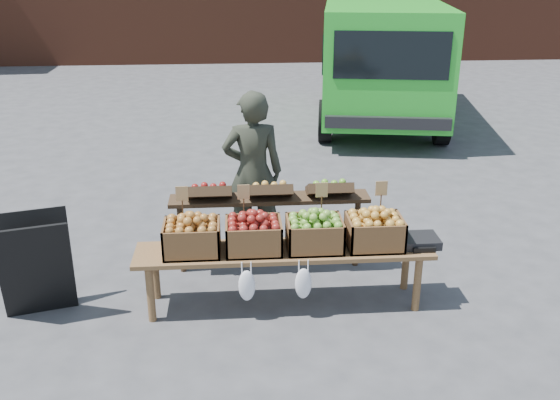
{
  "coord_description": "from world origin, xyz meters",
  "views": [
    {
      "loc": [
        -1.48,
        -5.55,
        3.09
      ],
      "look_at": [
        -1.06,
        0.02,
        0.85
      ],
      "focal_mm": 40.0,
      "sensor_mm": 36.0,
      "label": 1
    }
  ],
  "objects_px": {
    "back_table": "(270,222)",
    "crate_red_apples": "(315,234)",
    "weighing_scale": "(419,241)",
    "crate_golden_apples": "(192,238)",
    "delivery_van": "(380,63)",
    "vendor": "(253,173)",
    "display_bench": "(284,277)",
    "crate_green_apples": "(375,232)",
    "chalkboard_sign": "(36,265)",
    "crate_russet_pears": "(254,236)"
  },
  "relations": [
    {
      "from": "chalkboard_sign",
      "to": "crate_red_apples",
      "type": "bearing_deg",
      "value": -15.81
    },
    {
      "from": "back_table",
      "to": "vendor",
      "type": "bearing_deg",
      "value": 106.98
    },
    {
      "from": "delivery_van",
      "to": "crate_red_apples",
      "type": "relative_size",
      "value": 9.97
    },
    {
      "from": "back_table",
      "to": "display_bench",
      "type": "xyz_separation_m",
      "value": [
        0.09,
        -0.72,
        -0.24
      ]
    },
    {
      "from": "chalkboard_sign",
      "to": "back_table",
      "type": "xyz_separation_m",
      "value": [
        2.14,
        0.67,
        0.05
      ]
    },
    {
      "from": "back_table",
      "to": "crate_russet_pears",
      "type": "bearing_deg",
      "value": -104.61
    },
    {
      "from": "back_table",
      "to": "crate_green_apples",
      "type": "distance_m",
      "value": 1.18
    },
    {
      "from": "delivery_van",
      "to": "crate_golden_apples",
      "type": "height_order",
      "value": "delivery_van"
    },
    {
      "from": "crate_golden_apples",
      "to": "crate_red_apples",
      "type": "bearing_deg",
      "value": 0.0
    },
    {
      "from": "vendor",
      "to": "back_table",
      "type": "xyz_separation_m",
      "value": [
        0.15,
        -0.49,
        -0.37
      ]
    },
    {
      "from": "weighing_scale",
      "to": "delivery_van",
      "type": "bearing_deg",
      "value": 80.45
    },
    {
      "from": "crate_red_apples",
      "to": "display_bench",
      "type": "bearing_deg",
      "value": 180.0
    },
    {
      "from": "back_table",
      "to": "crate_red_apples",
      "type": "distance_m",
      "value": 0.83
    },
    {
      "from": "vendor",
      "to": "weighing_scale",
      "type": "xyz_separation_m",
      "value": [
        1.49,
        -1.21,
        -0.28
      ]
    },
    {
      "from": "vendor",
      "to": "crate_red_apples",
      "type": "distance_m",
      "value": 1.32
    },
    {
      "from": "crate_russet_pears",
      "to": "crate_red_apples",
      "type": "distance_m",
      "value": 0.55
    },
    {
      "from": "display_bench",
      "to": "chalkboard_sign",
      "type": "bearing_deg",
      "value": 178.82
    },
    {
      "from": "crate_red_apples",
      "to": "weighing_scale",
      "type": "height_order",
      "value": "crate_red_apples"
    },
    {
      "from": "back_table",
      "to": "weighing_scale",
      "type": "relative_size",
      "value": 6.18
    },
    {
      "from": "crate_green_apples",
      "to": "back_table",
      "type": "bearing_deg",
      "value": 141.72
    },
    {
      "from": "delivery_van",
      "to": "crate_red_apples",
      "type": "distance_m",
      "value": 7.01
    },
    {
      "from": "back_table",
      "to": "weighing_scale",
      "type": "bearing_deg",
      "value": -28.3
    },
    {
      "from": "vendor",
      "to": "crate_green_apples",
      "type": "relative_size",
      "value": 3.55
    },
    {
      "from": "chalkboard_sign",
      "to": "weighing_scale",
      "type": "bearing_deg",
      "value": -15.51
    },
    {
      "from": "weighing_scale",
      "to": "vendor",
      "type": "bearing_deg",
      "value": 140.88
    },
    {
      "from": "crate_russet_pears",
      "to": "weighing_scale",
      "type": "distance_m",
      "value": 1.53
    },
    {
      "from": "vendor",
      "to": "crate_golden_apples",
      "type": "distance_m",
      "value": 1.36
    },
    {
      "from": "back_table",
      "to": "crate_green_apples",
      "type": "height_order",
      "value": "back_table"
    },
    {
      "from": "back_table",
      "to": "crate_red_apples",
      "type": "xyz_separation_m",
      "value": [
        0.36,
        -0.72,
        0.19
      ]
    },
    {
      "from": "display_bench",
      "to": "crate_russet_pears",
      "type": "bearing_deg",
      "value": 180.0
    },
    {
      "from": "delivery_van",
      "to": "crate_green_apples",
      "type": "height_order",
      "value": "delivery_van"
    },
    {
      "from": "chalkboard_sign",
      "to": "crate_golden_apples",
      "type": "xyz_separation_m",
      "value": [
        1.4,
        -0.05,
        0.24
      ]
    },
    {
      "from": "chalkboard_sign",
      "to": "display_bench",
      "type": "xyz_separation_m",
      "value": [
        2.23,
        -0.05,
        -0.19
      ]
    },
    {
      "from": "chalkboard_sign",
      "to": "crate_russet_pears",
      "type": "relative_size",
      "value": 1.88
    },
    {
      "from": "delivery_van",
      "to": "weighing_scale",
      "type": "distance_m",
      "value": 6.79
    },
    {
      "from": "back_table",
      "to": "weighing_scale",
      "type": "xyz_separation_m",
      "value": [
        1.34,
        -0.72,
        0.09
      ]
    },
    {
      "from": "chalkboard_sign",
      "to": "crate_russet_pears",
      "type": "height_order",
      "value": "chalkboard_sign"
    },
    {
      "from": "delivery_van",
      "to": "crate_golden_apples",
      "type": "distance_m",
      "value": 7.42
    },
    {
      "from": "crate_russet_pears",
      "to": "vendor",
      "type": "bearing_deg",
      "value": 88.18
    },
    {
      "from": "crate_golden_apples",
      "to": "crate_russet_pears",
      "type": "distance_m",
      "value": 0.55
    },
    {
      "from": "delivery_van",
      "to": "weighing_scale",
      "type": "xyz_separation_m",
      "value": [
        -1.12,
        -6.68,
        -0.51
      ]
    },
    {
      "from": "crate_golden_apples",
      "to": "delivery_van",
      "type": "bearing_deg",
      "value": 64.41
    },
    {
      "from": "crate_green_apples",
      "to": "chalkboard_sign",
      "type": "bearing_deg",
      "value": 179.14
    },
    {
      "from": "display_bench",
      "to": "crate_green_apples",
      "type": "bearing_deg",
      "value": 0.0
    },
    {
      "from": "crate_golden_apples",
      "to": "crate_russet_pears",
      "type": "relative_size",
      "value": 1.0
    },
    {
      "from": "delivery_van",
      "to": "chalkboard_sign",
      "type": "xyz_separation_m",
      "value": [
        -4.6,
        -6.63,
        -0.65
      ]
    },
    {
      "from": "display_bench",
      "to": "crate_green_apples",
      "type": "distance_m",
      "value": 0.93
    },
    {
      "from": "display_bench",
      "to": "crate_golden_apples",
      "type": "height_order",
      "value": "crate_golden_apples"
    },
    {
      "from": "chalkboard_sign",
      "to": "display_bench",
      "type": "height_order",
      "value": "chalkboard_sign"
    },
    {
      "from": "display_bench",
      "to": "weighing_scale",
      "type": "bearing_deg",
      "value": 0.0
    }
  ]
}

